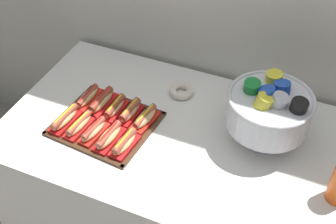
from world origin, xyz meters
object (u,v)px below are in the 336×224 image
hot_dog_5 (88,97)px  hot_dog_8 (130,112)px  buffet_table (183,186)px  serving_tray (106,124)px  hot_dog_0 (65,119)px  hot_dog_2 (94,131)px  hot_dog_9 (145,118)px  punch_bowl (269,109)px  hot_dog_4 (124,143)px  hot_dog_6 (101,102)px  hot_dog_3 (109,137)px  donut (181,91)px  hot_dog_7 (116,107)px  hot_dog_1 (79,125)px

hot_dog_5 → hot_dog_8: size_ratio=1.09×
buffet_table → hot_dog_5: bearing=177.9°
serving_tray → hot_dog_0: hot_dog_0 is taller
hot_dog_2 → hot_dog_8: (0.09, 0.16, 0.00)m
hot_dog_9 → punch_bowl: bearing=13.1°
punch_bowl → hot_dog_4: bearing=-151.1°
buffet_table → hot_dog_0: size_ratio=8.98×
hot_dog_6 → hot_dog_8: (0.15, -0.01, 0.00)m
hot_dog_3 → hot_dog_6: (-0.14, 0.18, 0.00)m
hot_dog_8 → donut: 0.28m
buffet_table → hot_dog_6: size_ratio=8.40×
hot_dog_9 → hot_dog_7: bearing=175.1°
hot_dog_8 → hot_dog_3: bearing=-94.9°
buffet_table → punch_bowl: (0.31, 0.11, 0.52)m
punch_bowl → hot_dog_6: bearing=-172.4°
hot_dog_2 → hot_dog_3: 0.08m
serving_tray → hot_dog_6: hot_dog_6 is taller
hot_dog_5 → hot_dog_9: 0.30m
hot_dog_0 → hot_dog_4: size_ratio=1.07×
hot_dog_7 → donut: (0.22, 0.24, -0.02)m
donut → hot_dog_4: bearing=-101.2°
donut → hot_dog_0: bearing=-134.4°
hot_dog_7 → donut: hot_dog_7 is taller
hot_dog_0 → hot_dog_2: 0.15m
hot_dog_2 → hot_dog_9: bearing=42.8°
hot_dog_6 → hot_dog_1: bearing=-94.9°
hot_dog_4 → hot_dog_7: size_ratio=1.02×
hot_dog_1 → hot_dog_8: bearing=42.8°
buffet_table → hot_dog_6: 0.56m
hot_dog_3 → hot_dog_5: hot_dog_3 is taller
hot_dog_0 → hot_dog_6: (0.09, 0.16, 0.00)m
hot_dog_2 → donut: (0.23, 0.40, -0.02)m
hot_dog_0 → hot_dog_7: 0.22m
hot_dog_1 → donut: hot_dog_1 is taller
hot_dog_1 → hot_dog_8: hot_dog_8 is taller
serving_tray → hot_dog_2: size_ratio=2.71×
serving_tray → hot_dog_7: (0.01, 0.08, 0.03)m
buffet_table → serving_tray: serving_tray is taller
serving_tray → hot_dog_9: hot_dog_9 is taller
hot_dog_0 → hot_dog_6: bearing=60.6°
hot_dog_4 → donut: hot_dog_4 is taller
serving_tray → donut: donut is taller
hot_dog_3 → hot_dog_7: size_ratio=1.09×
hot_dog_6 → punch_bowl: bearing=7.6°
serving_tray → hot_dog_0: (-0.16, -0.07, 0.03)m
buffet_table → donut: size_ratio=13.35×
hot_dog_4 → hot_dog_0: bearing=175.1°
hot_dog_2 → punch_bowl: (0.66, 0.27, 0.14)m
buffet_table → hot_dog_9: bearing=-177.3°
hot_dog_4 → donut: (0.08, 0.41, -0.02)m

